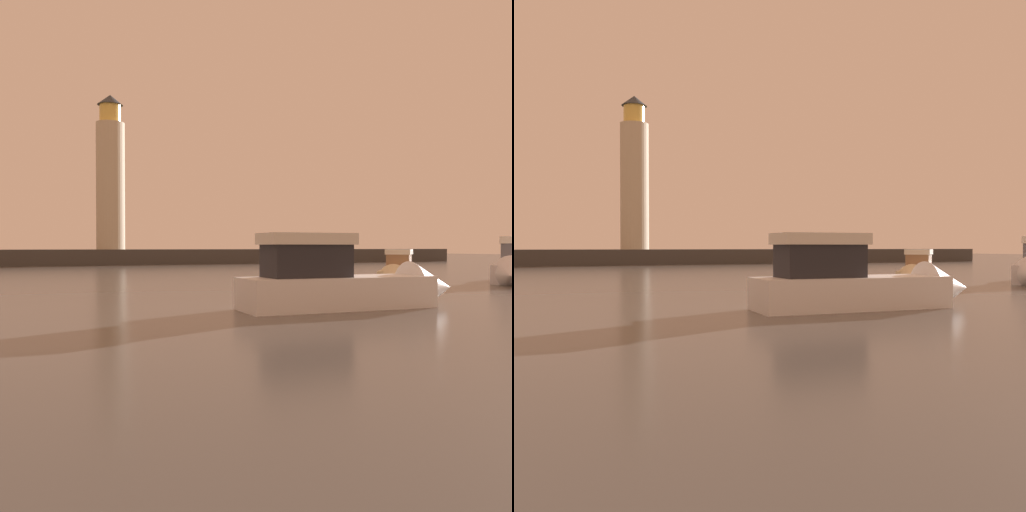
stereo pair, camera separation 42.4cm
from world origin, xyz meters
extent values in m
plane|color=#4C4742|center=(0.00, 30.24, 0.00)|extent=(220.00, 220.00, 0.00)
cube|color=#423F3D|center=(0.00, 60.49, 0.85)|extent=(92.40, 4.28, 1.71)
cylinder|color=beige|center=(0.75, 60.49, 8.71)|extent=(3.11, 3.11, 14.00)
cylinder|color=#F2CC59|center=(0.75, 60.49, 16.69)|extent=(2.33, 2.33, 1.96)
cone|color=#33383D|center=(0.75, 60.49, 18.23)|extent=(2.80, 2.80, 1.12)
cube|color=white|center=(1.46, 13.45, 0.52)|extent=(6.43, 2.07, 1.03)
cone|color=white|center=(5.15, 13.38, 0.57)|extent=(1.79, 1.91, 1.88)
cube|color=#232328|center=(0.34, 13.47, 1.55)|extent=(2.65, 1.44, 1.03)
cube|color=silver|center=(0.34, 13.47, 2.24)|extent=(2.91, 1.59, 0.36)
cube|color=beige|center=(9.92, 21.42, 0.41)|extent=(4.53, 4.67, 0.83)
cone|color=beige|center=(7.94, 19.33, 0.46)|extent=(1.98, 1.98, 1.45)
cube|color=#8C6647|center=(10.10, 21.61, 1.21)|extent=(1.89, 1.90, 0.77)
cube|color=silver|center=(10.10, 21.61, 1.73)|extent=(2.07, 2.09, 0.27)
camera|label=1|loc=(-7.77, -1.85, 1.99)|focal=38.49mm
camera|label=2|loc=(-7.38, -2.01, 1.99)|focal=38.49mm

